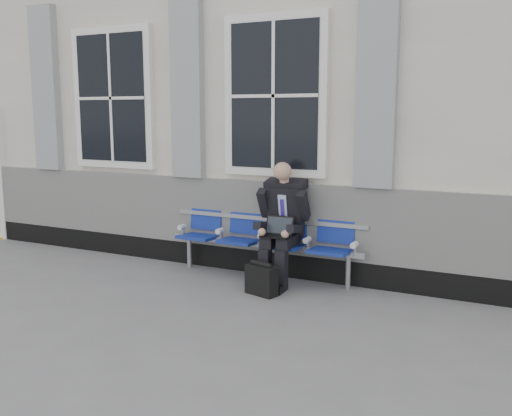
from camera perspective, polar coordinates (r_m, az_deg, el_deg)
The scene contains 5 objects.
ground at distance 6.29m, azimuth -6.69°, elevation -9.57°, with size 70.00×70.00×0.00m, color slate.
station_building at distance 9.06m, azimuth 5.10°, elevation 10.56°, with size 14.40×4.40×4.49m.
bench at distance 7.13m, azimuth 0.84°, elevation -2.62°, with size 2.60×0.47×0.91m.
businessman at distance 6.83m, azimuth 2.67°, elevation -1.10°, with size 0.61×0.82×1.48m.
briefcase at distance 6.52m, azimuth 0.54°, elevation -7.17°, with size 0.41×0.26×0.39m.
Camera 1 is at (3.25, -4.98, 2.04)m, focal length 40.00 mm.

